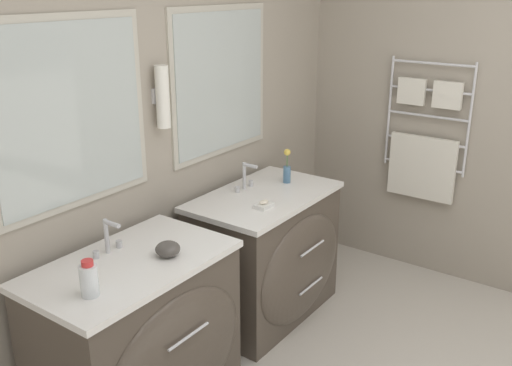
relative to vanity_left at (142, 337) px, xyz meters
name	(u,v)px	position (x,y,z in m)	size (l,w,h in m)	color
wall_back	(135,129)	(0.41, 0.40, 0.89)	(5.34, 0.15, 2.60)	#9E9384
wall_right	(458,99)	(2.31, -0.70, 0.87)	(0.13, 3.93, 2.60)	#9E9384
vanity_left	(142,337)	(0.00, 0.00, 0.00)	(0.97, 0.64, 0.82)	#4C4238
vanity_right	(269,254)	(1.09, 0.00, 0.00)	(0.97, 0.64, 0.82)	#4C4238
faucet_left	(108,238)	(0.00, 0.18, 0.48)	(0.17, 0.11, 0.17)	silver
faucet_right	(246,177)	(1.09, 0.18, 0.48)	(0.17, 0.11, 0.17)	silver
toiletry_bottle	(89,279)	(-0.31, -0.06, 0.47)	(0.07, 0.07, 0.16)	silver
amenity_bowl	(168,249)	(0.14, -0.07, 0.43)	(0.12, 0.12, 0.07)	#4C4742
flower_vase	(287,169)	(1.35, 0.04, 0.49)	(0.05, 0.05, 0.22)	teal
soap_dish	(264,205)	(0.90, -0.09, 0.42)	(0.11, 0.07, 0.04)	white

